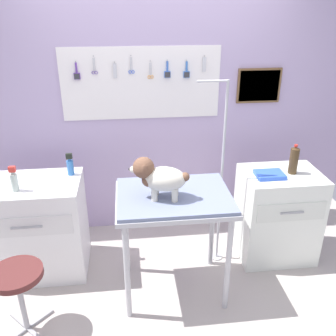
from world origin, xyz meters
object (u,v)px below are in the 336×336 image
at_px(counter_left, 38,227).
at_px(dog, 158,177).
at_px(detangler_spray, 14,181).
at_px(soda_bottle, 294,160).
at_px(grooming_table, 174,206).
at_px(stool, 17,282).
at_px(cabinet_right, 277,215).
at_px(grooming_arm, 220,184).

bearing_deg(counter_left, dog, -23.20).
distance_m(counter_left, detangler_spray, 0.54).
bearing_deg(soda_bottle, grooming_table, -161.88).
height_order(stool, soda_bottle, soda_bottle).
bearing_deg(cabinet_right, detangler_spray, -177.85).
bearing_deg(grooming_table, grooming_arm, 37.79).
xyz_separation_m(dog, soda_bottle, (1.21, 0.40, -0.10)).
height_order(dog, stool, dog).
xyz_separation_m(counter_left, cabinet_right, (2.15, -0.04, -0.01)).
distance_m(stool, detangler_spray, 0.78).
distance_m(dog, detangler_spray, 1.15).
distance_m(cabinet_right, soda_bottle, 0.55).
xyz_separation_m(dog, cabinet_right, (1.13, 0.40, -0.65)).
bearing_deg(stool, grooming_table, 15.57).
height_order(grooming_arm, counter_left, grooming_arm).
bearing_deg(grooming_arm, stool, -157.24).
xyz_separation_m(grooming_arm, dog, (-0.57, -0.39, 0.29)).
bearing_deg(soda_bottle, cabinet_right, 178.40).
distance_m(dog, stool, 1.22).
bearing_deg(dog, counter_left, 156.80).
distance_m(grooming_table, stool, 1.23).
bearing_deg(detangler_spray, counter_left, 56.32).
distance_m(grooming_arm, dog, 0.75).
bearing_deg(cabinet_right, soda_bottle, -1.60).
relative_size(grooming_table, grooming_arm, 0.54).
bearing_deg(grooming_arm, soda_bottle, 0.76).
relative_size(grooming_arm, stool, 3.10).
distance_m(stool, soda_bottle, 2.39).
height_order(grooming_arm, detangler_spray, grooming_arm).
relative_size(grooming_arm, dog, 3.87).
bearing_deg(grooming_table, soda_bottle, 18.12).
height_order(dog, cabinet_right, dog).
distance_m(grooming_arm, detangler_spray, 1.68).
distance_m(dog, cabinet_right, 1.36).
relative_size(grooming_table, stool, 1.67).
bearing_deg(stool, cabinet_right, 17.49).
relative_size(cabinet_right, soda_bottle, 3.19).
distance_m(cabinet_right, detangler_spray, 2.30).
bearing_deg(stool, detangler_spray, 98.35).
bearing_deg(soda_bottle, grooming_arm, -179.24).
xyz_separation_m(grooming_table, soda_bottle, (1.09, 0.36, 0.17)).
bearing_deg(detangler_spray, cabinet_right, 2.15).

